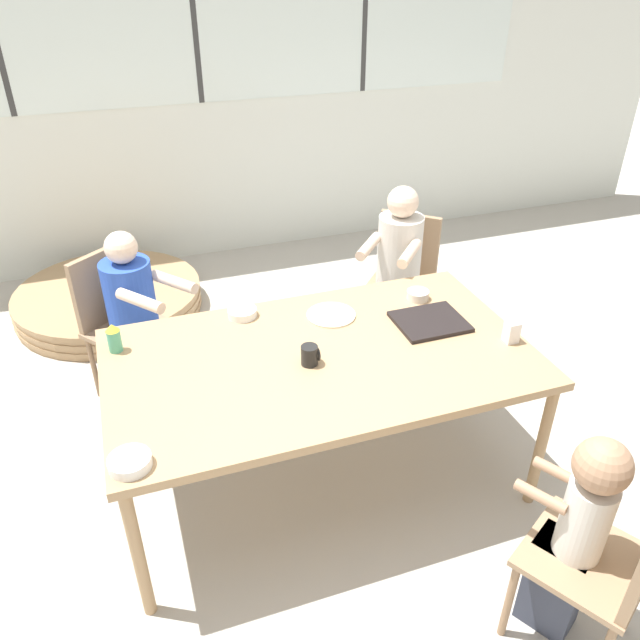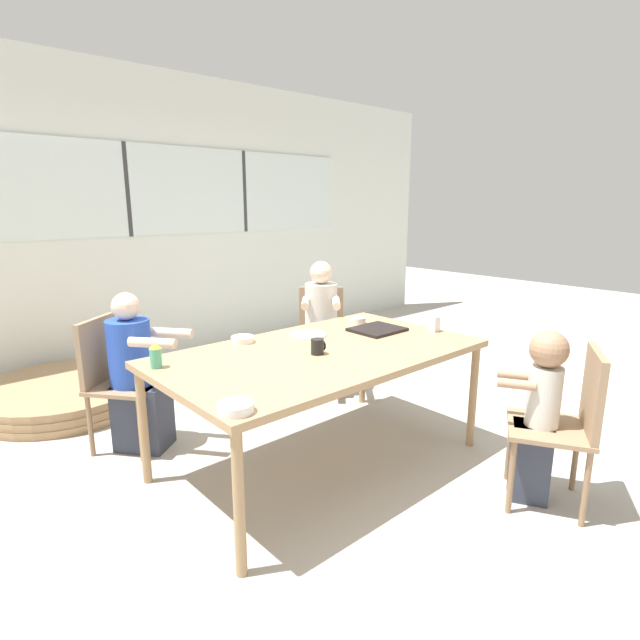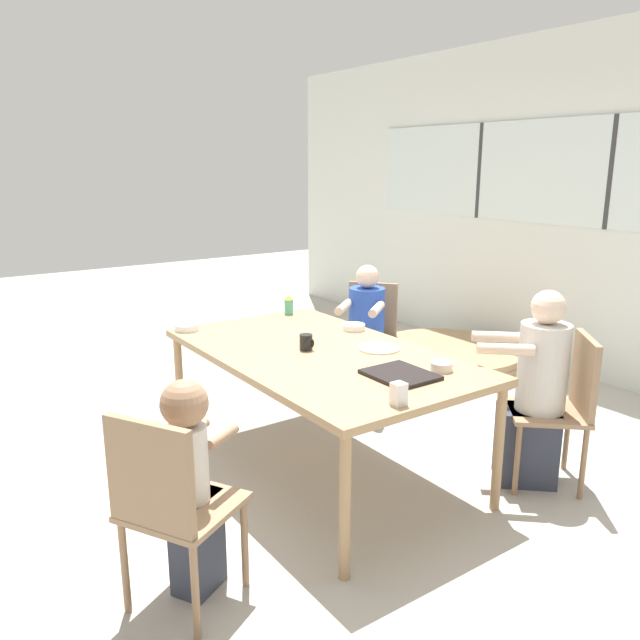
% 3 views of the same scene
% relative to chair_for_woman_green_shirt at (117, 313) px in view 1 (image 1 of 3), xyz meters
% --- Properties ---
extents(ground_plane, '(16.00, 16.00, 0.00)m').
position_rel_chair_for_woman_green_shirt_xyz_m(ground_plane, '(0.84, -1.05, -0.50)').
color(ground_plane, '#B2ADA3').
extents(wall_back_with_windows, '(8.40, 0.08, 2.80)m').
position_rel_chair_for_woman_green_shirt_xyz_m(wall_back_with_windows, '(0.84, 1.71, 0.91)').
color(wall_back_with_windows, silver).
rests_on(wall_back_with_windows, ground_plane).
extents(dining_table, '(1.87, 1.08, 0.72)m').
position_rel_chair_for_woman_green_shirt_xyz_m(dining_table, '(0.84, -1.05, 0.17)').
color(dining_table, tan).
rests_on(dining_table, ground_plane).
extents(chair_for_woman_green_shirt, '(0.56, 0.56, 0.85)m').
position_rel_chair_for_woman_green_shirt_xyz_m(chair_for_woman_green_shirt, '(0.00, 0.00, 0.00)').
color(chair_for_woman_green_shirt, '#937556').
rests_on(chair_for_woman_green_shirt, ground_plane).
extents(chair_for_man_blue_shirt, '(0.56, 0.56, 0.85)m').
position_rel_chair_for_woman_green_shirt_xyz_m(chair_for_man_blue_shirt, '(1.74, -0.05, 0.00)').
color(chair_for_man_blue_shirt, '#937556').
rests_on(chair_for_man_blue_shirt, ground_plane).
extents(chair_for_toddler, '(0.55, 0.55, 0.85)m').
position_rel_chair_for_woman_green_shirt_xyz_m(chair_for_toddler, '(1.50, -2.23, 0.00)').
color(chair_for_toddler, '#937556').
rests_on(chair_for_toddler, ground_plane).
extents(person_woman_green_shirt, '(0.51, 0.54, 1.02)m').
position_rel_chair_for_woman_green_shirt_xyz_m(person_woman_green_shirt, '(0.10, -0.13, -0.04)').
color(person_woman_green_shirt, '#333847').
rests_on(person_woman_green_shirt, ground_plane).
extents(person_man_blue_shirt, '(0.52, 0.53, 1.10)m').
position_rel_chair_for_woman_green_shirt_xyz_m(person_man_blue_shirt, '(1.63, -0.17, -0.00)').
color(person_man_blue_shirt, '#333847').
rests_on(person_man_blue_shirt, ground_plane).
extents(person_toddler, '(0.29, 0.34, 0.94)m').
position_rel_chair_for_woman_green_shirt_xyz_m(person_toddler, '(1.43, -2.10, -0.02)').
color(person_toddler, '#333847').
rests_on(person_toddler, ground_plane).
extents(food_tray_dark, '(0.32, 0.28, 0.02)m').
position_rel_chair_for_woman_green_shirt_xyz_m(food_tray_dark, '(1.42, -0.98, 0.22)').
color(food_tray_dark, black).
rests_on(food_tray_dark, dining_table).
extents(coffee_mug, '(0.08, 0.07, 0.09)m').
position_rel_chair_for_woman_green_shirt_xyz_m(coffee_mug, '(0.77, -1.11, 0.26)').
color(coffee_mug, black).
rests_on(coffee_mug, dining_table).
extents(sippy_cup, '(0.06, 0.06, 0.14)m').
position_rel_chair_for_woman_green_shirt_xyz_m(sippy_cup, '(-0.01, -0.73, 0.29)').
color(sippy_cup, '#4CA57F').
rests_on(sippy_cup, dining_table).
extents(milk_carton_small, '(0.06, 0.06, 0.10)m').
position_rel_chair_for_woman_green_shirt_xyz_m(milk_carton_small, '(1.69, -1.24, 0.27)').
color(milk_carton_small, silver).
rests_on(milk_carton_small, dining_table).
extents(bowl_white_shallow, '(0.11, 0.11, 0.05)m').
position_rel_chair_for_woman_green_shirt_xyz_m(bowl_white_shallow, '(1.47, -0.74, 0.24)').
color(bowl_white_shallow, silver).
rests_on(bowl_white_shallow, dining_table).
extents(bowl_cereal, '(0.14, 0.14, 0.04)m').
position_rel_chair_for_woman_green_shirt_xyz_m(bowl_cereal, '(0.59, -0.62, 0.23)').
color(bowl_cereal, white).
rests_on(bowl_cereal, dining_table).
extents(bowl_fruit, '(0.15, 0.15, 0.04)m').
position_rel_chair_for_woman_green_shirt_xyz_m(bowl_fruit, '(-0.01, -1.49, 0.24)').
color(bowl_fruit, white).
rests_on(bowl_fruit, dining_table).
extents(plate_tortillas, '(0.24, 0.24, 0.01)m').
position_rel_chair_for_woman_green_shirt_xyz_m(plate_tortillas, '(1.00, -0.76, 0.22)').
color(plate_tortillas, beige).
rests_on(plate_tortillas, dining_table).
extents(folded_table_stack, '(1.29, 1.29, 0.18)m').
position_rel_chair_for_woman_green_shirt_xyz_m(folded_table_stack, '(-0.06, 0.94, -0.41)').
color(folded_table_stack, tan).
rests_on(folded_table_stack, ground_plane).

